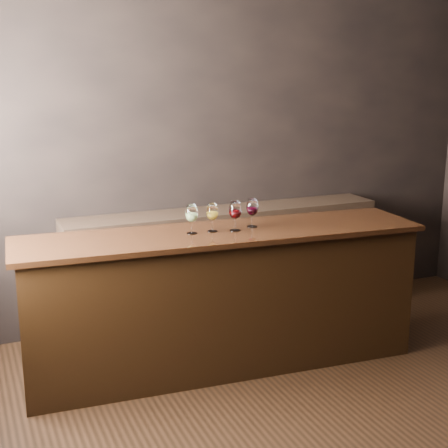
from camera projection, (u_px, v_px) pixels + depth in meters
name	position (u px, v px, depth m)	size (l,w,h in m)	color
ground	(370.00, 438.00, 3.69)	(5.00, 5.00, 0.00)	black
room_shell	(339.00, 131.00, 3.28)	(5.02, 4.52, 2.81)	black
bar_counter	(223.00, 302.00, 4.52)	(2.81, 0.61, 0.98)	black
bar_top	(223.00, 234.00, 4.40)	(2.90, 0.67, 0.04)	black
back_bar_shelf	(226.00, 265.00, 5.37)	(2.75, 0.40, 0.99)	black
glass_white	(192.00, 214.00, 4.30)	(0.09, 0.09, 0.21)	white
glass_amber	(212.00, 213.00, 4.36)	(0.09, 0.09, 0.20)	white
glass_red_a	(235.00, 211.00, 4.37)	(0.09, 0.09, 0.21)	white
glass_red_b	(252.00, 208.00, 4.49)	(0.09, 0.09, 0.21)	white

